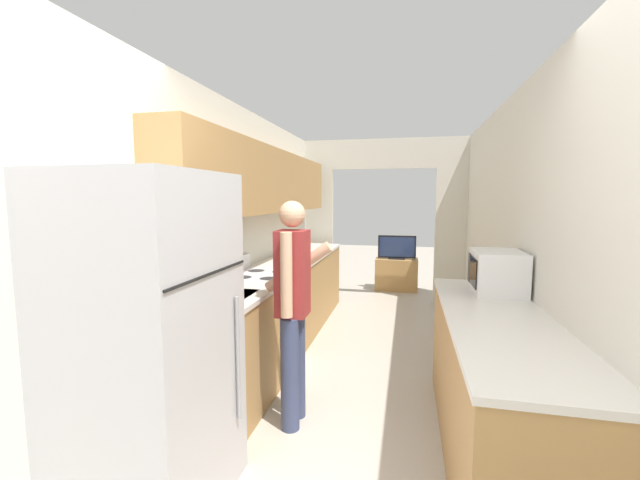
% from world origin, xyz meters
% --- Properties ---
extents(wall_left, '(0.38, 7.29, 2.50)m').
position_xyz_m(wall_left, '(-1.18, 2.24, 1.47)').
color(wall_left, silver).
rests_on(wall_left, ground_plane).
extents(wall_right, '(0.06, 7.29, 2.50)m').
position_xyz_m(wall_right, '(1.26, 1.85, 1.25)').
color(wall_right, silver).
rests_on(wall_right, ground_plane).
extents(wall_far_with_doorway, '(2.86, 0.06, 2.50)m').
position_xyz_m(wall_far_with_doorway, '(0.00, 4.92, 1.43)').
color(wall_far_with_doorway, silver).
rests_on(wall_far_with_doorway, ground_plane).
extents(counter_left, '(0.62, 3.80, 0.91)m').
position_xyz_m(counter_left, '(-0.93, 2.94, 0.46)').
color(counter_left, '#B2844C').
rests_on(counter_left, ground_plane).
extents(counter_right, '(0.62, 2.11, 0.91)m').
position_xyz_m(counter_right, '(0.93, 1.28, 0.46)').
color(counter_right, '#B2844C').
rests_on(counter_right, ground_plane).
extents(refrigerator, '(0.72, 0.78, 1.74)m').
position_xyz_m(refrigerator, '(-0.88, 0.49, 0.87)').
color(refrigerator, '#B7B7BC').
rests_on(refrigerator, ground_plane).
extents(range_oven, '(0.66, 0.73, 1.05)m').
position_xyz_m(range_oven, '(-0.92, 2.17, 0.46)').
color(range_oven, white).
rests_on(range_oven, ground_plane).
extents(person, '(0.51, 0.37, 1.59)m').
position_xyz_m(person, '(-0.39, 1.38, 0.85)').
color(person, '#384266').
rests_on(person, ground_plane).
extents(microwave, '(0.35, 0.45, 0.31)m').
position_xyz_m(microwave, '(1.04, 1.90, 1.06)').
color(microwave, white).
rests_on(microwave, counter_right).
extents(tv_cabinet, '(0.72, 0.42, 0.55)m').
position_xyz_m(tv_cabinet, '(0.21, 5.71, 0.28)').
color(tv_cabinet, '#B2844C').
rests_on(tv_cabinet, ground_plane).
extents(television, '(0.65, 0.16, 0.41)m').
position_xyz_m(television, '(0.21, 5.67, 0.75)').
color(television, black).
rests_on(television, tv_cabinet).
extents(knife, '(0.04, 0.35, 0.02)m').
position_xyz_m(knife, '(-0.95, 2.78, 0.92)').
color(knife, '#B7B7BC').
rests_on(knife, counter_left).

